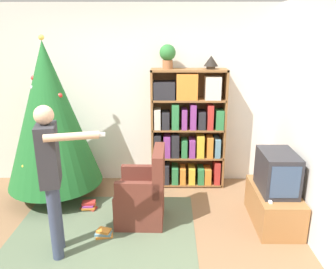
# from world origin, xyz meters

# --- Properties ---
(ground_plane) EXTENTS (14.00, 14.00, 0.00)m
(ground_plane) POSITION_xyz_m (0.00, 0.00, 0.00)
(ground_plane) COLOR #846042
(wall_back) EXTENTS (8.00, 0.10, 2.60)m
(wall_back) POSITION_xyz_m (0.00, 1.94, 1.30)
(wall_back) COLOR silver
(wall_back) RESTS_ON ground_plane
(area_rug) EXTENTS (2.09, 1.79, 0.01)m
(area_rug) POSITION_xyz_m (-0.24, 0.37, 0.00)
(area_rug) COLOR #56664C
(area_rug) RESTS_ON ground_plane
(bookshelf) EXTENTS (1.06, 0.32, 1.73)m
(bookshelf) POSITION_xyz_m (0.77, 1.70, 0.86)
(bookshelf) COLOR brown
(bookshelf) RESTS_ON ground_plane
(tv_stand) EXTENTS (0.49, 0.89, 0.42)m
(tv_stand) POSITION_xyz_m (1.76, 0.66, 0.21)
(tv_stand) COLOR #996638
(tv_stand) RESTS_ON ground_plane
(television) EXTENTS (0.39, 0.57, 0.47)m
(television) POSITION_xyz_m (1.76, 0.65, 0.66)
(television) COLOR #28282D
(television) RESTS_ON tv_stand
(game_remote) EXTENTS (0.04, 0.12, 0.02)m
(game_remote) POSITION_xyz_m (1.62, 0.39, 0.44)
(game_remote) COLOR white
(game_remote) RESTS_ON tv_stand
(christmas_tree) EXTENTS (1.25, 1.25, 2.18)m
(christmas_tree) POSITION_xyz_m (-1.06, 1.30, 1.16)
(christmas_tree) COLOR #4C3323
(christmas_tree) RESTS_ON ground_plane
(armchair) EXTENTS (0.58, 0.57, 0.92)m
(armchair) POSITION_xyz_m (0.20, 0.69, 0.32)
(armchair) COLOR brown
(armchair) RESTS_ON ground_plane
(standing_person) EXTENTS (0.70, 0.46, 1.57)m
(standing_person) POSITION_xyz_m (-0.63, 0.06, 0.93)
(standing_person) COLOR #38425B
(standing_person) RESTS_ON ground_plane
(potted_plant) EXTENTS (0.22, 0.22, 0.33)m
(potted_plant) POSITION_xyz_m (0.48, 1.71, 1.92)
(potted_plant) COLOR #935B38
(potted_plant) RESTS_ON bookshelf
(table_lamp) EXTENTS (0.20, 0.20, 0.18)m
(table_lamp) POSITION_xyz_m (1.07, 1.71, 1.83)
(table_lamp) COLOR #473828
(table_lamp) RESTS_ON bookshelf
(book_pile_near_tree) EXTENTS (0.23, 0.17, 0.11)m
(book_pile_near_tree) POSITION_xyz_m (-0.54, 0.94, 0.05)
(book_pile_near_tree) COLOR #B22D28
(book_pile_near_tree) RESTS_ON ground_plane
(book_pile_by_chair) EXTENTS (0.21, 0.17, 0.08)m
(book_pile_by_chair) POSITION_xyz_m (-0.23, 0.35, 0.03)
(book_pile_by_chair) COLOR orange
(book_pile_by_chair) RESTS_ON ground_plane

